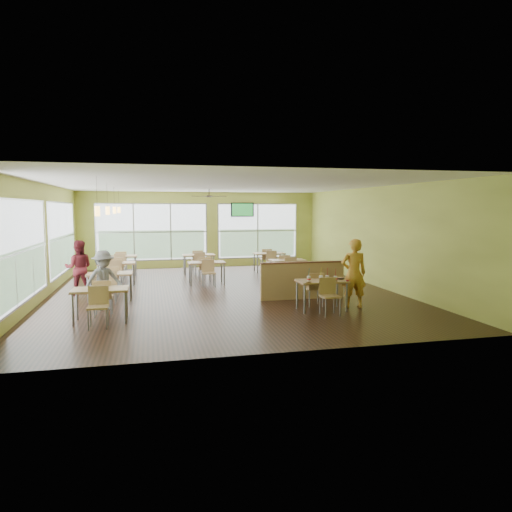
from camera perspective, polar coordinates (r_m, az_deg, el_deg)
name	(u,v)px	position (r m, az deg, el deg)	size (l,w,h in m)	color
room	(222,239)	(13.64, -4.23, 2.14)	(12.00, 12.04, 3.20)	black
window_bays	(134,238)	(16.57, -14.99, 2.20)	(9.24, 10.24, 2.38)	white
main_table	(322,285)	(11.38, 8.21, -3.60)	(1.22, 1.52, 0.87)	tan
half_wall_divider	(303,280)	(12.74, 5.84, -3.03)	(2.40, 0.14, 1.04)	tan
dining_tables	(183,265)	(15.31, -9.08, -1.15)	(6.92, 8.72, 0.87)	tan
pendant_lights	(111,210)	(14.17, -17.65, 5.47)	(0.11, 7.31, 0.86)	#2D2119
ceiling_fan	(209,196)	(16.59, -5.88, 7.46)	(1.25, 1.25, 0.29)	#2D2119
tv_backwall	(242,210)	(19.73, -1.72, 5.81)	(1.00, 0.07, 0.60)	black
man_plaid	(354,273)	(11.76, 12.12, -2.14)	(0.64, 0.42, 1.76)	orange
patron_maroon	(79,268)	(14.15, -21.29, -1.38)	(0.78, 0.61, 1.60)	maroon
patron_grey	(104,280)	(11.88, -18.51, -2.89)	(0.96, 0.55, 1.49)	slate
cup_blue	(309,279)	(11.05, 6.62, -2.86)	(0.10, 0.10, 0.36)	white
cup_yellow	(321,278)	(11.19, 8.12, -2.76)	(0.10, 0.10, 0.36)	white
cup_red_near	(327,278)	(11.26, 8.89, -2.73)	(0.10, 0.10, 0.35)	white
cup_red_far	(336,278)	(11.25, 9.91, -2.77)	(0.09, 0.09, 0.33)	white
food_basket	(340,278)	(11.55, 10.46, -2.75)	(0.22, 0.22, 0.05)	black
ketchup_cup	(347,281)	(11.30, 11.37, -3.04)	(0.06, 0.06, 0.03)	#A50318
wrapper_left	(308,282)	(10.92, 6.58, -3.24)	(0.16, 0.14, 0.04)	#A1774E
wrapper_mid	(325,279)	(11.44, 8.67, -2.82)	(0.20, 0.18, 0.05)	#A1774E
wrapper_right	(335,280)	(11.26, 9.80, -3.01)	(0.15, 0.14, 0.04)	#A1774E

